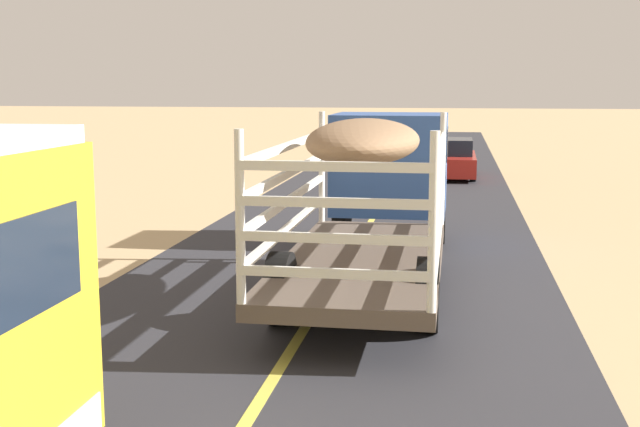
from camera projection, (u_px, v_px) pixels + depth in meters
livestock_truck at (382, 175)px, 16.12m from camera, size 2.53×9.70×3.02m
car_far at (452, 160)px, 31.22m from camera, size 1.80×4.40×1.46m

